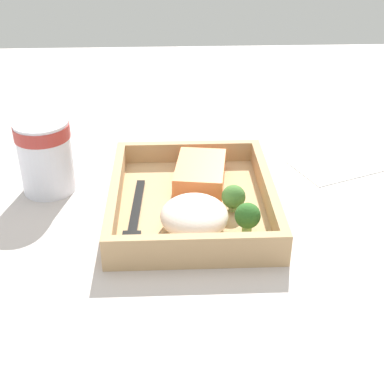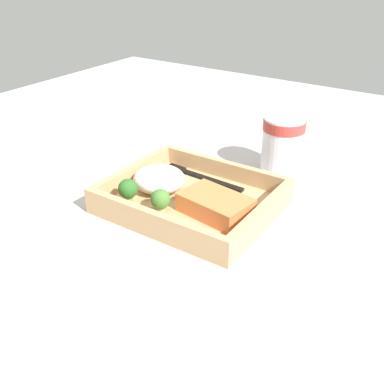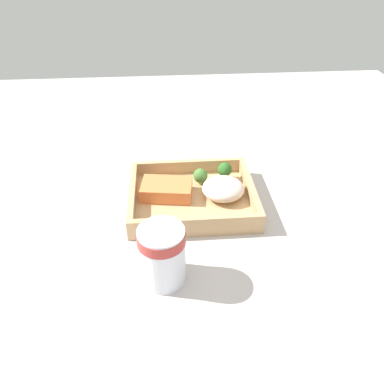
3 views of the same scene
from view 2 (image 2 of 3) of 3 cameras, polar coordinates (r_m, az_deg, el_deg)
ground_plane at (r=72.19cm, az=-0.00°, el=-2.57°), size 160.00×160.00×2.00cm
takeout_tray at (r=71.37cm, az=-0.00°, el=-1.48°), size 25.36×21.24×1.20cm
tray_rim at (r=70.34cm, az=-0.00°, el=-0.01°), size 25.36×21.24×2.96cm
salmon_fillet at (r=66.96cm, az=3.00°, el=-1.67°), size 11.11×8.01×2.94cm
mashed_potatoes at (r=73.54cm, az=-4.12°, el=1.69°), size 8.67×8.23×3.93cm
broccoli_floret_1 at (r=67.59cm, az=-4.02°, el=-0.95°), size 3.08×3.08×3.53cm
broccoli_floret_2 at (r=69.71cm, az=-8.12°, el=0.32°), size 3.11×3.11×4.16cm
fork at (r=78.14cm, az=0.79°, el=2.05°), size 15.86×2.40×0.44cm
paper_cup at (r=82.46cm, az=11.43°, el=6.27°), size 7.49×7.49×10.31cm
receipt_slip at (r=51.39cm, az=-3.63°, el=-16.47°), size 13.01×15.53×0.24cm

